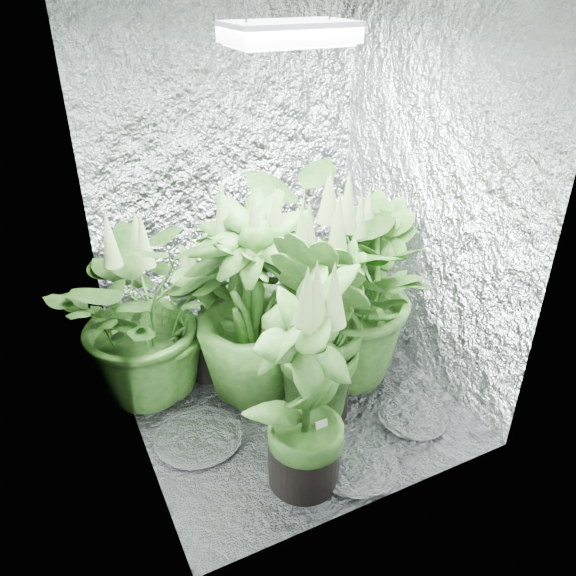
# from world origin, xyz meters

# --- Properties ---
(ground) EXTENTS (1.60, 1.60, 0.00)m
(ground) POSITION_xyz_m (0.00, 0.00, 0.00)
(ground) COLOR silver
(ground) RESTS_ON ground
(walls) EXTENTS (1.62, 1.62, 2.00)m
(walls) POSITION_xyz_m (0.00, 0.00, 1.00)
(walls) COLOR silver
(walls) RESTS_ON ground
(grow_lamp) EXTENTS (0.50, 0.30, 0.22)m
(grow_lamp) POSITION_xyz_m (0.00, 0.00, 1.83)
(grow_lamp) COLOR gray
(grow_lamp) RESTS_ON ceiling
(plant_a) EXTENTS (0.95, 0.95, 1.09)m
(plant_a) POSITION_xyz_m (-0.64, 0.36, 0.51)
(plant_a) COLOR black
(plant_a) RESTS_ON ground
(plant_b) EXTENTS (0.56, 0.56, 0.84)m
(plant_b) POSITION_xyz_m (-0.32, 0.41, 0.38)
(plant_b) COLOR black
(plant_b) RESTS_ON ground
(plant_c) EXTENTS (0.61, 0.61, 1.06)m
(plant_c) POSITION_xyz_m (0.56, 0.11, 0.49)
(plant_c) COLOR black
(plant_c) RESTS_ON ground
(plant_d) EXTENTS (0.67, 0.67, 1.03)m
(plant_d) POSITION_xyz_m (-0.07, 0.40, 0.47)
(plant_d) COLOR black
(plant_d) RESTS_ON ground
(plant_e) EXTENTS (1.12, 1.12, 1.24)m
(plant_e) POSITION_xyz_m (0.31, 0.01, 0.59)
(plant_e) COLOR black
(plant_e) RESTS_ON ground
(plant_f) EXTENTS (0.76, 0.76, 1.19)m
(plant_f) POSITION_xyz_m (-0.20, -0.55, 0.54)
(plant_f) COLOR black
(plant_f) RESTS_ON ground
(plant_g) EXTENTS (0.60, 0.60, 1.17)m
(plant_g) POSITION_xyz_m (0.09, -0.18, 0.54)
(plant_g) COLOR black
(plant_g) RESTS_ON ground
(plant_h) EXTENTS (0.84, 0.84, 1.19)m
(plant_h) POSITION_xyz_m (-0.15, 0.13, 0.54)
(plant_h) COLOR black
(plant_h) RESTS_ON ground
(circulation_fan) EXTENTS (0.14, 0.31, 0.36)m
(circulation_fan) POSITION_xyz_m (0.60, 0.62, 0.15)
(circulation_fan) COLOR black
(circulation_fan) RESTS_ON ground
(plant_label) EXTENTS (0.06, 0.03, 0.09)m
(plant_label) POSITION_xyz_m (-0.13, -0.58, 0.30)
(plant_label) COLOR white
(plant_label) RESTS_ON plant_f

